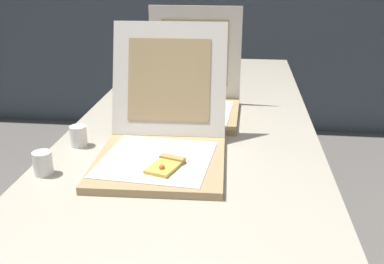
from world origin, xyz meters
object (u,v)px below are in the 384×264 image
(cup_white_near_left, at_px, (43,163))
(cup_white_far, at_px, (149,87))
(cup_white_near_center, at_px, (79,136))
(pizza_box_front, at_px, (162,142))
(pizza_box_middle, at_px, (191,99))
(table, at_px, (192,140))

(cup_white_near_left, distance_m, cup_white_far, 0.83)
(cup_white_near_center, bearing_deg, pizza_box_front, -13.86)
(pizza_box_middle, distance_m, cup_white_near_left, 0.68)
(cup_white_near_left, height_order, cup_white_far, same)
(table, xyz_separation_m, pizza_box_front, (-0.06, -0.26, 0.10))
(pizza_box_front, distance_m, cup_white_near_left, 0.34)
(cup_white_far, xyz_separation_m, cup_white_near_center, (-0.11, -0.61, 0.00))
(table, height_order, cup_white_near_left, cup_white_near_left)
(pizza_box_front, xyz_separation_m, pizza_box_middle, (0.04, 0.44, 0.00))
(table, xyz_separation_m, cup_white_near_left, (-0.38, -0.40, 0.08))
(table, height_order, pizza_box_front, pizza_box_front)
(table, bearing_deg, pizza_box_front, -103.09)
(pizza_box_front, xyz_separation_m, cup_white_near_center, (-0.29, 0.07, -0.02))
(pizza_box_front, bearing_deg, cup_white_near_left, -157.96)
(pizza_box_middle, xyz_separation_m, cup_white_far, (-0.22, 0.24, -0.02))
(pizza_box_middle, bearing_deg, pizza_box_front, -93.77)
(table, bearing_deg, cup_white_far, 120.08)
(table, distance_m, pizza_box_middle, 0.20)
(cup_white_near_left, relative_size, cup_white_far, 1.00)
(pizza_box_front, relative_size, cup_white_near_center, 7.57)
(table, xyz_separation_m, cup_white_near_center, (-0.35, -0.19, 0.08))
(cup_white_far, bearing_deg, pizza_box_front, -75.18)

